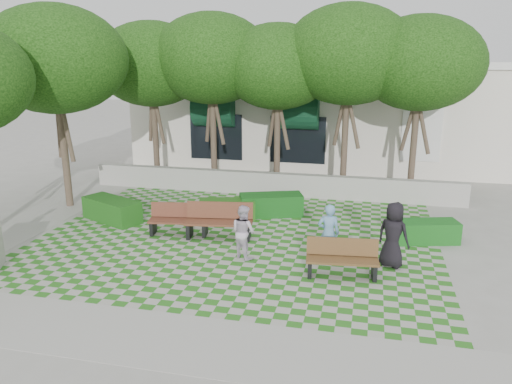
% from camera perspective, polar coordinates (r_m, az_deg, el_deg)
% --- Properties ---
extents(ground, '(90.00, 90.00, 0.00)m').
position_cam_1_polar(ground, '(14.46, -3.30, -6.79)').
color(ground, gray).
rests_on(ground, ground).
extents(lawn, '(12.00, 12.00, 0.00)m').
position_cam_1_polar(lawn, '(15.35, -2.25, -5.40)').
color(lawn, '#2B721E').
rests_on(lawn, ground).
extents(sidewalk_south, '(16.00, 2.00, 0.01)m').
position_cam_1_polar(sidewalk_south, '(10.51, -10.76, -16.15)').
color(sidewalk_south, '#9E9B93').
rests_on(sidewalk_south, ground).
extents(sidewalk_west, '(2.00, 12.00, 0.01)m').
position_cam_1_polar(sidewalk_west, '(18.51, -24.34, -3.13)').
color(sidewalk_west, '#9E9B93').
rests_on(sidewalk_west, ground).
extents(retaining_wall, '(15.00, 0.36, 0.90)m').
position_cam_1_polar(retaining_wall, '(20.05, 1.64, 0.96)').
color(retaining_wall, '#9E9B93').
rests_on(retaining_wall, ground).
extents(bench_east, '(1.86, 0.79, 0.95)m').
position_cam_1_polar(bench_east, '(12.94, 9.81, -7.55)').
color(bench_east, '#54381C').
rests_on(bench_east, ground).
extents(bench_mid, '(2.13, 0.97, 1.08)m').
position_cam_1_polar(bench_mid, '(15.37, -4.24, -3.37)').
color(bench_mid, '#542D1D').
rests_on(bench_mid, ground).
extents(bench_west, '(1.92, 0.88, 0.97)m').
position_cam_1_polar(bench_west, '(15.80, -8.77, -3.17)').
color(bench_west, '#552B1D').
rests_on(bench_west, ground).
extents(hedge_east, '(2.00, 1.23, 0.65)m').
position_cam_1_polar(hedge_east, '(15.87, 18.86, -4.31)').
color(hedge_east, '#155019').
rests_on(hedge_east, ground).
extents(hedge_midright, '(2.32, 1.55, 0.75)m').
position_cam_1_polar(hedge_midright, '(17.48, 1.74, -1.48)').
color(hedge_midright, '#134817').
rests_on(hedge_midright, ground).
extents(hedge_midleft, '(2.04, 1.22, 0.67)m').
position_cam_1_polar(hedge_midleft, '(17.13, -3.30, -2.00)').
color(hedge_midleft, '#1C4B14').
rests_on(hedge_midleft, ground).
extents(hedge_west, '(2.33, 1.70, 0.76)m').
position_cam_1_polar(hedge_west, '(17.59, -16.14, -1.98)').
color(hedge_west, '#174B14').
rests_on(hedge_west, ground).
extents(person_blue, '(0.65, 0.47, 1.63)m').
position_cam_1_polar(person_blue, '(13.62, 8.28, -4.68)').
color(person_blue, '#6795BB').
rests_on(person_blue, ground).
extents(person_dark, '(1.03, 0.90, 1.78)m').
position_cam_1_polar(person_dark, '(13.64, 15.41, -4.74)').
color(person_dark, black).
rests_on(person_dark, ground).
extents(person_white, '(0.93, 0.88, 1.51)m').
position_cam_1_polar(person_white, '(13.78, -1.46, -4.54)').
color(person_white, silver).
rests_on(person_white, ground).
extents(tree_row, '(17.70, 13.40, 7.41)m').
position_cam_1_polar(tree_row, '(19.62, -3.92, 14.58)').
color(tree_row, '#47382B').
rests_on(tree_row, ground).
extents(building, '(18.00, 8.92, 5.15)m').
position_cam_1_polar(building, '(27.22, 6.96, 9.12)').
color(building, silver).
rests_on(building, ground).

